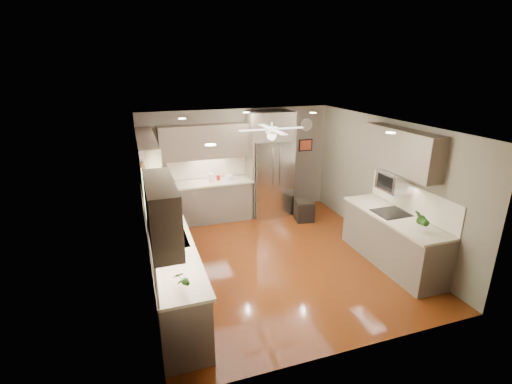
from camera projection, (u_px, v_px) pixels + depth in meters
floor at (276, 258)px, 6.95m from camera, size 5.00×5.00×0.00m
ceiling at (278, 125)px, 6.13m from camera, size 5.00×5.00×0.00m
wall_back at (238, 162)px, 8.78m from camera, size 4.50×0.00×4.50m
wall_front at (357, 264)px, 4.30m from camera, size 4.50×0.00×4.50m
wall_left at (145, 211)px, 5.86m from camera, size 0.00×5.00×5.00m
wall_right at (384, 183)px, 7.22m from camera, size 0.00×5.00×5.00m
canister_c at (211, 178)px, 8.35m from camera, size 0.12×0.12×0.17m
canister_d at (218, 178)px, 8.44m from camera, size 0.11×0.11×0.12m
soap_bottle at (157, 225)px, 5.90m from camera, size 0.11×0.11×0.18m
potted_plant_left at (180, 279)px, 4.31m from camera, size 0.17×0.14×0.28m
potted_plant_right at (422, 219)px, 5.88m from camera, size 0.23×0.19×0.37m
bowl at (229, 179)px, 8.48m from camera, size 0.24×0.24×0.05m
left_run at (167, 247)px, 6.33m from camera, size 0.65×4.70×1.45m
back_run at (212, 200)px, 8.54m from camera, size 1.85×0.65×1.45m
uppers at (225, 156)px, 6.75m from camera, size 4.50×4.70×0.95m
window at (147, 204)px, 5.32m from camera, size 0.05×1.12×0.92m
sink at (171, 241)px, 5.62m from camera, size 0.50×0.70×0.32m
refrigerator at (270, 166)px, 8.70m from camera, size 1.06×0.75×2.45m
right_run at (392, 238)px, 6.66m from camera, size 0.70×2.20×1.45m
microwave at (394, 181)px, 6.59m from camera, size 0.43×0.55×0.34m
ceiling_fan at (272, 132)px, 6.46m from camera, size 1.18×1.18×0.32m
recessed_lights at (268, 122)px, 6.48m from camera, size 2.84×3.14×0.01m
wall_clock at (306, 125)px, 9.03m from camera, size 0.30×0.03×0.30m
framed_print at (306, 145)px, 9.19m from camera, size 0.36×0.03×0.30m
stool at (304, 211)px, 8.58m from camera, size 0.47×0.47×0.48m
paper_towel at (172, 246)px, 5.09m from camera, size 0.12×0.12×0.29m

